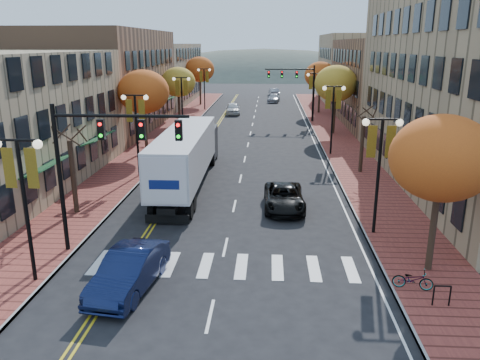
% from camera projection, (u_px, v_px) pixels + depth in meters
% --- Properties ---
extents(ground, '(200.00, 200.00, 0.00)m').
position_uv_depth(ground, '(216.00, 288.00, 18.88)').
color(ground, black).
rests_on(ground, ground).
extents(sidewalk_left, '(4.00, 85.00, 0.15)m').
position_uv_depth(sidewalk_left, '(167.00, 134.00, 50.53)').
color(sidewalk_left, brown).
rests_on(sidewalk_left, ground).
extents(sidewalk_right, '(4.00, 85.00, 0.15)m').
position_uv_depth(sidewalk_right, '(335.00, 136.00, 49.46)').
color(sidewalk_right, brown).
rests_on(sidewalk_right, ground).
extents(building_left_mid, '(12.00, 24.00, 11.00)m').
position_uv_depth(building_left_mid, '(101.00, 80.00, 52.84)').
color(building_left_mid, brown).
rests_on(building_left_mid, ground).
extents(building_left_far, '(12.00, 26.00, 9.50)m').
position_uv_depth(building_left_far, '(154.00, 74.00, 77.00)').
color(building_left_far, '#9E8966').
rests_on(building_left_far, ground).
extents(building_right_mid, '(15.00, 24.00, 10.00)m').
position_uv_depth(building_right_mid, '(406.00, 82.00, 56.61)').
color(building_right_mid, brown).
rests_on(building_right_mid, ground).
extents(building_right_far, '(15.00, 20.00, 11.00)m').
position_uv_depth(building_right_far, '(369.00, 69.00, 77.54)').
color(building_right_far, '#9E8966').
rests_on(building_right_far, ground).
extents(tree_left_a, '(0.28, 0.28, 4.20)m').
position_uv_depth(tree_left_a, '(73.00, 177.00, 26.45)').
color(tree_left_a, '#382619').
rests_on(tree_left_a, sidewalk_left).
extents(tree_left_b, '(4.48, 4.48, 7.21)m').
position_uv_depth(tree_left_b, '(144.00, 92.00, 40.88)').
color(tree_left_b, '#382619').
rests_on(tree_left_b, sidewalk_left).
extents(tree_left_c, '(4.16, 4.16, 6.69)m').
position_uv_depth(tree_left_c, '(178.00, 82.00, 56.32)').
color(tree_left_c, '#382619').
rests_on(tree_left_c, sidewalk_left).
extents(tree_left_d, '(4.61, 4.61, 7.42)m').
position_uv_depth(tree_left_d, '(200.00, 69.00, 73.41)').
color(tree_left_d, '#382619').
rests_on(tree_left_d, sidewalk_left).
extents(tree_right_a, '(4.16, 4.16, 6.69)m').
position_uv_depth(tree_right_a, '(442.00, 158.00, 18.84)').
color(tree_right_a, '#382619').
rests_on(tree_right_a, sidewalk_right).
extents(tree_right_b, '(0.28, 0.28, 4.20)m').
position_uv_depth(tree_right_b, '(362.00, 144.00, 34.96)').
color(tree_right_b, '#382619').
rests_on(tree_right_b, sidewalk_right).
extents(tree_right_c, '(4.48, 4.48, 7.21)m').
position_uv_depth(tree_right_c, '(336.00, 84.00, 49.39)').
color(tree_right_c, '#382619').
rests_on(tree_right_c, sidewalk_right).
extents(tree_right_d, '(4.35, 4.35, 7.00)m').
position_uv_depth(tree_right_d, '(320.00, 75.00, 64.76)').
color(tree_right_d, '#382619').
rests_on(tree_right_d, sidewalk_right).
extents(lamp_left_a, '(1.96, 0.36, 6.05)m').
position_uv_depth(lamp_left_a, '(22.00, 183.00, 18.13)').
color(lamp_left_a, black).
rests_on(lamp_left_a, ground).
extents(lamp_left_b, '(1.96, 0.36, 6.05)m').
position_uv_depth(lamp_left_b, '(136.00, 119.00, 33.45)').
color(lamp_left_b, black).
rests_on(lamp_left_b, ground).
extents(lamp_left_c, '(1.96, 0.36, 6.05)m').
position_uv_depth(lamp_left_c, '(182.00, 94.00, 50.70)').
color(lamp_left_c, black).
rests_on(lamp_left_c, ground).
extents(lamp_left_d, '(1.96, 0.36, 6.05)m').
position_uv_depth(lamp_left_d, '(204.00, 81.00, 67.94)').
color(lamp_left_d, black).
rests_on(lamp_left_d, ground).
extents(lamp_right_a, '(1.96, 0.36, 6.05)m').
position_uv_depth(lamp_right_a, '(380.00, 154.00, 22.98)').
color(lamp_right_a, black).
rests_on(lamp_right_a, ground).
extents(lamp_right_b, '(1.96, 0.36, 6.05)m').
position_uv_depth(lamp_right_b, '(333.00, 107.00, 40.22)').
color(lamp_right_b, black).
rests_on(lamp_right_b, ground).
extents(lamp_right_c, '(1.96, 0.36, 6.05)m').
position_uv_depth(lamp_right_c, '(314.00, 88.00, 57.46)').
color(lamp_right_c, black).
rests_on(lamp_right_c, ground).
extents(traffic_mast_near, '(6.10, 0.35, 7.00)m').
position_uv_depth(traffic_mast_near, '(99.00, 151.00, 20.70)').
color(traffic_mast_near, black).
rests_on(traffic_mast_near, ground).
extents(traffic_mast_far, '(6.10, 0.34, 7.00)m').
position_uv_depth(traffic_mast_far, '(298.00, 82.00, 57.41)').
color(traffic_mast_far, black).
rests_on(traffic_mast_far, ground).
extents(semi_truck, '(2.77, 16.12, 4.02)m').
position_uv_depth(semi_truck, '(188.00, 152.00, 32.00)').
color(semi_truck, black).
rests_on(semi_truck, ground).
extents(navy_sedan, '(2.37, 5.12, 1.62)m').
position_uv_depth(navy_sedan, '(129.00, 271.00, 18.61)').
color(navy_sedan, '#0D1537').
rests_on(navy_sedan, ground).
extents(black_suv, '(2.43, 5.09, 1.40)m').
position_uv_depth(black_suv, '(284.00, 197.00, 27.85)').
color(black_suv, black).
rests_on(black_suv, ground).
extents(car_far_white, '(2.27, 4.83, 1.60)m').
position_uv_depth(car_far_white, '(233.00, 108.00, 65.27)').
color(car_far_white, silver).
rests_on(car_far_white, ground).
extents(car_far_silver, '(2.32, 4.73, 1.33)m').
position_uv_depth(car_far_silver, '(274.00, 98.00, 78.87)').
color(car_far_silver, '#98989F').
rests_on(car_far_silver, ground).
extents(car_far_oncoming, '(2.08, 4.60, 1.46)m').
position_uv_depth(car_far_oncoming, '(274.00, 92.00, 88.16)').
color(car_far_oncoming, '#9B9BA2').
rests_on(car_far_oncoming, ground).
extents(bicycle, '(1.63, 0.83, 0.81)m').
position_uv_depth(bicycle, '(413.00, 279.00, 18.45)').
color(bicycle, gray).
rests_on(bicycle, sidewalk_right).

